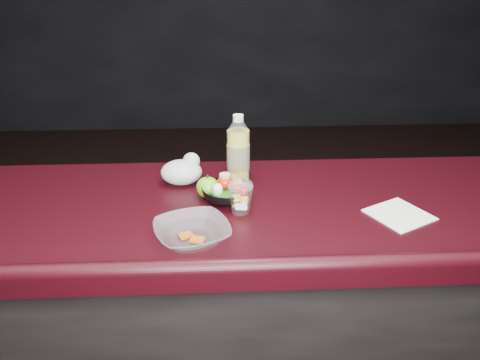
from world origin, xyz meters
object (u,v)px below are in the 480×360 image
object	(u,v)px
snack_bowl	(226,192)
takeout_bowl	(192,233)
green_apple	(208,187)
lemonade_bottle	(238,154)
fruit_cup	(240,195)

from	to	relation	value
snack_bowl	takeout_bowl	xyz separation A→B (m)	(-0.10, -0.23, -0.00)
takeout_bowl	green_apple	bearing A→B (deg)	81.23
lemonade_bottle	takeout_bowl	xyz separation A→B (m)	(-0.14, -0.38, -0.08)
lemonade_bottle	snack_bowl	world-z (taller)	lemonade_bottle
green_apple	takeout_bowl	bearing A→B (deg)	-98.77
fruit_cup	snack_bowl	xyz separation A→B (m)	(-0.04, 0.08, -0.03)
green_apple	snack_bowl	distance (m)	0.07
green_apple	takeout_bowl	size ratio (longest dim) A/B	0.30
fruit_cup	takeout_bowl	bearing A→B (deg)	-131.99
fruit_cup	green_apple	bearing A→B (deg)	134.27
takeout_bowl	lemonade_bottle	bearing A→B (deg)	69.19
green_apple	snack_bowl	world-z (taller)	snack_bowl
fruit_cup	snack_bowl	size ratio (longest dim) A/B	0.63
fruit_cup	lemonade_bottle	bearing A→B (deg)	89.03
lemonade_bottle	fruit_cup	distance (m)	0.23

